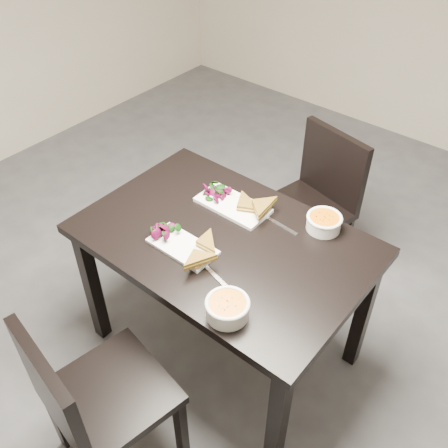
{
  "coord_description": "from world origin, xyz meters",
  "views": [
    {
      "loc": [
        0.89,
        -1.24,
        2.15
      ],
      "look_at": [
        -0.09,
        -0.05,
        0.82
      ],
      "focal_mm": 40.16,
      "sensor_mm": 36.0,
      "label": 1
    }
  ],
  "objects_px": {
    "plate_near": "(183,247)",
    "soup_bowl_near": "(227,307)",
    "table": "(224,254)",
    "chair_far": "(315,198)",
    "soup_bowl_far": "(324,222)",
    "chair_near": "(90,399)",
    "plate_far": "(233,205)"
  },
  "relations": [
    {
      "from": "chair_far",
      "to": "plate_far",
      "type": "xyz_separation_m",
      "value": [
        -0.09,
        -0.6,
        0.27
      ]
    },
    {
      "from": "plate_near",
      "to": "soup_bowl_near",
      "type": "relative_size",
      "value": 1.79
    },
    {
      "from": "soup_bowl_near",
      "to": "plate_far",
      "type": "bearing_deg",
      "value": 126.97
    },
    {
      "from": "chair_near",
      "to": "plate_far",
      "type": "distance_m",
      "value": 0.98
    },
    {
      "from": "soup_bowl_near",
      "to": "soup_bowl_far",
      "type": "relative_size",
      "value": 1.06
    },
    {
      "from": "plate_near",
      "to": "soup_bowl_far",
      "type": "xyz_separation_m",
      "value": [
        0.38,
        0.47,
        0.03
      ]
    },
    {
      "from": "soup_bowl_far",
      "to": "soup_bowl_near",
      "type": "bearing_deg",
      "value": -91.84
    },
    {
      "from": "plate_near",
      "to": "soup_bowl_near",
      "type": "height_order",
      "value": "soup_bowl_near"
    },
    {
      "from": "soup_bowl_far",
      "to": "chair_far",
      "type": "bearing_deg",
      "value": 121.83
    },
    {
      "from": "chair_far",
      "to": "soup_bowl_near",
      "type": "height_order",
      "value": "chair_far"
    },
    {
      "from": "plate_far",
      "to": "soup_bowl_far",
      "type": "relative_size",
      "value": 2.18
    },
    {
      "from": "table",
      "to": "chair_far",
      "type": "bearing_deg",
      "value": 90.32
    },
    {
      "from": "soup_bowl_near",
      "to": "plate_far",
      "type": "distance_m",
      "value": 0.61
    },
    {
      "from": "chair_far",
      "to": "soup_bowl_far",
      "type": "height_order",
      "value": "chair_far"
    },
    {
      "from": "plate_far",
      "to": "table",
      "type": "bearing_deg",
      "value": -61.53
    },
    {
      "from": "plate_near",
      "to": "soup_bowl_near",
      "type": "distance_m",
      "value": 0.39
    },
    {
      "from": "chair_near",
      "to": "soup_bowl_far",
      "type": "height_order",
      "value": "chair_near"
    },
    {
      "from": "table",
      "to": "plate_near",
      "type": "relative_size",
      "value": 4.21
    },
    {
      "from": "chair_far",
      "to": "soup_bowl_far",
      "type": "xyz_separation_m",
      "value": [
        0.3,
        -0.48,
        0.3
      ]
    },
    {
      "from": "soup_bowl_near",
      "to": "chair_near",
      "type": "bearing_deg",
      "value": -121.59
    },
    {
      "from": "chair_far",
      "to": "plate_near",
      "type": "xyz_separation_m",
      "value": [
        -0.08,
        -0.94,
        0.27
      ]
    },
    {
      "from": "chair_near",
      "to": "plate_near",
      "type": "distance_m",
      "value": 0.66
    },
    {
      "from": "chair_far",
      "to": "plate_far",
      "type": "height_order",
      "value": "chair_far"
    },
    {
      "from": "soup_bowl_near",
      "to": "table",
      "type": "bearing_deg",
      "value": 131.16
    },
    {
      "from": "chair_far",
      "to": "table",
      "type": "bearing_deg",
      "value": -76.95
    },
    {
      "from": "soup_bowl_near",
      "to": "plate_far",
      "type": "xyz_separation_m",
      "value": [
        -0.37,
        0.49,
        -0.03
      ]
    },
    {
      "from": "chair_far",
      "to": "soup_bowl_near",
      "type": "bearing_deg",
      "value": -63.12
    },
    {
      "from": "soup_bowl_near",
      "to": "soup_bowl_far",
      "type": "distance_m",
      "value": 0.62
    },
    {
      "from": "chair_far",
      "to": "plate_far",
      "type": "bearing_deg",
      "value": -86.0
    },
    {
      "from": "chair_far",
      "to": "plate_near",
      "type": "relative_size",
      "value": 2.98
    },
    {
      "from": "chair_far",
      "to": "soup_bowl_near",
      "type": "distance_m",
      "value": 1.17
    },
    {
      "from": "chair_far",
      "to": "soup_bowl_far",
      "type": "bearing_deg",
      "value": -45.44
    }
  ]
}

